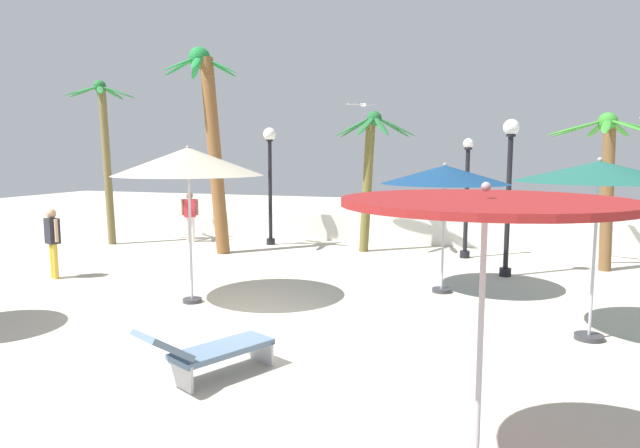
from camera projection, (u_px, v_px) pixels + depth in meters
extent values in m
plane|color=beige|center=(254.00, 332.00, 9.34)|extent=(56.00, 56.00, 0.00)
cube|color=silver|center=(382.00, 229.00, 18.59)|extent=(25.20, 0.30, 0.89)
cylinder|color=#333338|center=(589.00, 337.00, 8.95)|extent=(0.45, 0.45, 0.08)
cylinder|color=#A5A5AD|center=(594.00, 260.00, 8.80)|extent=(0.05, 0.05, 2.57)
cone|color=#1E594C|center=(599.00, 171.00, 8.62)|extent=(2.53, 2.53, 0.32)
sphere|color=#99999E|center=(600.00, 160.00, 8.60)|extent=(0.08, 0.08, 0.08)
cylinder|color=#333338|center=(442.00, 290.00, 12.01)|extent=(0.41, 0.41, 0.08)
cylinder|color=#A5A5AD|center=(443.00, 237.00, 11.87)|extent=(0.05, 0.05, 2.37)
cone|color=navy|center=(445.00, 175.00, 11.70)|extent=(2.68, 2.68, 0.39)
sphere|color=#99999E|center=(445.00, 165.00, 11.67)|extent=(0.08, 0.08, 0.08)
cylinder|color=#A5A5AD|center=(480.00, 353.00, 4.69)|extent=(0.05, 0.05, 2.59)
cylinder|color=maroon|center=(485.00, 202.00, 4.54)|extent=(2.35, 2.35, 0.06)
sphere|color=#99999E|center=(486.00, 187.00, 4.52)|extent=(0.08, 0.08, 0.08)
cylinder|color=#333338|center=(192.00, 300.00, 11.18)|extent=(0.38, 0.38, 0.08)
cylinder|color=#A5A5AD|center=(190.00, 239.00, 11.03)|extent=(0.05, 0.05, 2.58)
cone|color=#B7AD93|center=(188.00, 161.00, 10.84)|extent=(2.91, 2.91, 0.54)
sphere|color=#99999E|center=(188.00, 148.00, 10.80)|extent=(0.08, 0.08, 0.08)
cylinder|color=brown|center=(215.00, 157.00, 16.41)|extent=(0.82, 0.39, 5.72)
sphere|color=#1F813A|center=(199.00, 58.00, 16.19)|extent=(0.63, 0.63, 0.63)
ellipsoid|color=#1F813A|center=(219.00, 65.00, 16.07)|extent=(1.12, 0.28, 0.55)
ellipsoid|color=#1F813A|center=(219.00, 67.00, 16.53)|extent=(0.86, 0.98, 0.55)
ellipsoid|color=#1F813A|center=(196.00, 68.00, 16.76)|extent=(0.88, 0.96, 0.55)
ellipsoid|color=#1F813A|center=(181.00, 66.00, 16.37)|extent=(1.12, 0.28, 0.55)
ellipsoid|color=#1F813A|center=(180.00, 63.00, 15.85)|extent=(0.77, 1.04, 0.55)
ellipsoid|color=#1F813A|center=(196.00, 62.00, 15.63)|extent=(0.58, 1.11, 0.55)
cylinder|color=brown|center=(607.00, 197.00, 14.01)|extent=(0.39, 0.29, 3.73)
sphere|color=#378C2F|center=(608.00, 122.00, 13.80)|extent=(0.47, 0.47, 0.47)
ellipsoid|color=#378C2F|center=(618.00, 128.00, 14.32)|extent=(0.86, 1.37, 0.44)
ellipsoid|color=#378C2F|center=(597.00, 129.00, 14.55)|extent=(0.45, 1.46, 0.44)
ellipsoid|color=#378C2F|center=(578.00, 128.00, 14.40)|extent=(1.32, 0.97, 0.44)
ellipsoid|color=#378C2F|center=(576.00, 127.00, 13.88)|extent=(1.45, 0.55, 0.44)
ellipsoid|color=#378C2F|center=(606.00, 126.00, 13.18)|extent=(0.46, 1.46, 0.44)
ellipsoid|color=#378C2F|center=(629.00, 126.00, 13.10)|extent=(0.88, 1.36, 0.44)
cylinder|color=brown|center=(367.00, 186.00, 16.75)|extent=(0.47, 0.28, 3.98)
sphere|color=#216130|center=(374.00, 119.00, 16.44)|extent=(0.45, 0.45, 0.45)
ellipsoid|color=#216130|center=(395.00, 126.00, 16.26)|extent=(1.17, 0.22, 0.63)
ellipsoid|color=#216130|center=(393.00, 127.00, 16.72)|extent=(1.00, 0.94, 0.63)
ellipsoid|color=#216130|center=(370.00, 128.00, 17.10)|extent=(0.66, 1.15, 0.63)
ellipsoid|color=#216130|center=(356.00, 127.00, 16.86)|extent=(1.17, 0.57, 0.63)
ellipsoid|color=#216130|center=(354.00, 126.00, 16.28)|extent=(1.07, 0.84, 0.63)
ellipsoid|color=#216130|center=(365.00, 126.00, 15.91)|extent=(0.39, 1.19, 0.63)
ellipsoid|color=#216130|center=(381.00, 126.00, 15.85)|extent=(0.77, 1.11, 0.63)
cylinder|color=brown|center=(107.00, 166.00, 18.08)|extent=(0.38, 0.24, 5.08)
sphere|color=#236D32|center=(100.00, 86.00, 17.80)|extent=(0.39, 0.39, 0.39)
ellipsoid|color=#236D32|center=(114.00, 91.00, 17.65)|extent=(1.05, 0.21, 0.39)
ellipsoid|color=#236D32|center=(118.00, 92.00, 18.04)|extent=(0.90, 0.86, 0.39)
ellipsoid|color=#236D32|center=(112.00, 93.00, 18.32)|extent=(0.25, 1.05, 0.39)
ellipsoid|color=#236D32|center=(100.00, 93.00, 18.32)|extent=(0.83, 0.93, 0.39)
ellipsoid|color=#236D32|center=(84.00, 92.00, 17.89)|extent=(1.06, 0.39, 0.39)
ellipsoid|color=#236D32|center=(82.00, 91.00, 17.64)|extent=(0.94, 0.81, 0.39)
ellipsoid|color=#236D32|center=(87.00, 90.00, 17.33)|extent=(0.27, 1.06, 0.39)
ellipsoid|color=#236D32|center=(100.00, 90.00, 17.32)|extent=(0.84, 0.92, 0.39)
cylinder|color=black|center=(465.00, 254.00, 15.96)|extent=(0.28, 0.28, 0.20)
cylinder|color=black|center=(466.00, 204.00, 15.77)|extent=(0.12, 0.12, 3.09)
cylinder|color=black|center=(468.00, 149.00, 15.58)|extent=(0.22, 0.22, 0.06)
sphere|color=white|center=(468.00, 143.00, 15.56)|extent=(0.29, 0.29, 0.29)
cylinder|color=black|center=(505.00, 272.00, 13.56)|extent=(0.28, 0.28, 0.20)
cylinder|color=black|center=(508.00, 207.00, 13.36)|extent=(0.12, 0.12, 3.38)
cylinder|color=black|center=(511.00, 135.00, 13.14)|extent=(0.22, 0.22, 0.06)
sphere|color=white|center=(511.00, 127.00, 13.12)|extent=(0.38, 0.38, 0.38)
cylinder|color=black|center=(271.00, 241.00, 18.27)|extent=(0.28, 0.28, 0.20)
cylinder|color=black|center=(270.00, 193.00, 18.07)|extent=(0.12, 0.12, 3.36)
cylinder|color=black|center=(270.00, 141.00, 17.86)|extent=(0.22, 0.22, 0.06)
sphere|color=white|center=(270.00, 134.00, 17.84)|extent=(0.41, 0.41, 0.41)
cube|color=#B7B7BC|center=(260.00, 350.00, 7.99)|extent=(0.51, 0.28, 0.35)
cube|color=#B7B7BC|center=(180.00, 375.00, 7.07)|extent=(0.51, 0.28, 0.35)
cube|color=slate|center=(222.00, 349.00, 7.51)|extent=(1.11, 1.50, 0.08)
cube|color=slate|center=(163.00, 345.00, 6.86)|extent=(0.75, 0.77, 0.43)
cylinder|color=gold|center=(55.00, 261.00, 13.22)|extent=(0.12, 0.12, 0.84)
cylinder|color=gold|center=(53.00, 261.00, 13.33)|extent=(0.12, 0.12, 0.84)
cube|color=#26262D|center=(52.00, 231.00, 13.18)|extent=(0.43, 0.37, 0.60)
sphere|color=tan|center=(51.00, 213.00, 13.13)|extent=(0.23, 0.23, 0.23)
cylinder|color=tan|center=(56.00, 231.00, 13.02)|extent=(0.08, 0.08, 0.54)
cylinder|color=tan|center=(48.00, 229.00, 13.34)|extent=(0.08, 0.08, 0.54)
cylinder|color=silver|center=(193.00, 230.00, 18.71)|extent=(0.12, 0.12, 0.85)
cylinder|color=silver|center=(188.00, 230.00, 18.70)|extent=(0.12, 0.12, 0.85)
cube|color=#D8333F|center=(190.00, 208.00, 18.61)|extent=(0.43, 0.36, 0.60)
sphere|color=#936B4C|center=(190.00, 196.00, 18.56)|extent=(0.23, 0.23, 0.23)
cylinder|color=#936B4C|center=(197.00, 207.00, 18.63)|extent=(0.08, 0.08, 0.54)
cylinder|color=#936B4C|center=(183.00, 207.00, 18.59)|extent=(0.08, 0.08, 0.54)
ellipsoid|color=white|center=(364.00, 105.00, 20.26)|extent=(0.31, 0.32, 0.12)
sphere|color=white|center=(361.00, 105.00, 20.41)|extent=(0.10, 0.10, 0.10)
cube|color=silver|center=(356.00, 104.00, 20.13)|extent=(0.58, 0.55, 0.03)
cube|color=silver|center=(372.00, 105.00, 20.40)|extent=(0.57, 0.55, 0.12)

